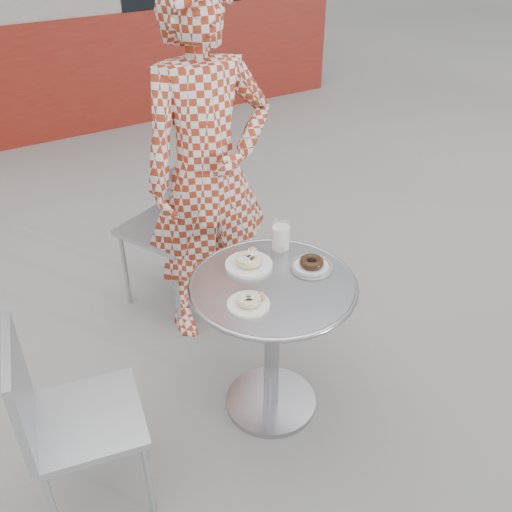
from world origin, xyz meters
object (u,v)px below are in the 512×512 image
chair_left (91,450)px  seated_person (208,173)px  chair_far (174,257)px  plate_checker (311,265)px  plate_near (249,302)px  milk_cup (281,236)px  plate_far (249,261)px  bistro_table (272,316)px

chair_left → seated_person: size_ratio=0.47×
chair_far → chair_left: size_ratio=1.13×
plate_checker → plate_near: bearing=-167.1°
chair_far → plate_near: size_ratio=5.68×
milk_cup → seated_person: bearing=100.3°
chair_far → plate_far: (0.00, -0.77, 0.41)m
plate_near → seated_person: bearing=73.0°
chair_left → plate_far: 0.91m
seated_person → plate_far: (-0.09, -0.51, -0.16)m
seated_person → plate_near: size_ratio=10.78×
milk_cup → bistro_table: bearing=-130.2°
chair_left → plate_checker: size_ratio=4.67×
chair_left → plate_near: (0.64, -0.04, 0.44)m
chair_far → plate_near: bearing=58.0°
seated_person → milk_cup: (0.09, -0.47, -0.12)m
plate_far → plate_checker: bearing=-35.2°
plate_far → chair_left: bearing=-167.0°
seated_person → plate_checker: 0.68m
plate_checker → chair_far: bearing=102.7°
bistro_table → milk_cup: milk_cup is taller
chair_left → milk_cup: (0.95, 0.22, 0.48)m
plate_near → milk_cup: bearing=39.9°
bistro_table → chair_left: chair_left is taller
chair_left → milk_cup: 1.09m
plate_near → milk_cup: milk_cup is taller
plate_far → plate_checker: 0.25m
bistro_table → plate_checker: (0.19, 0.01, 0.18)m
chair_far → plate_far: bearing=65.7°
chair_far → seated_person: seated_person is taller
bistro_table → plate_far: size_ratio=3.50×
chair_far → milk_cup: size_ratio=7.06×
plate_near → plate_far: bearing=59.0°
chair_far → plate_checker: (0.21, -0.92, 0.40)m
chair_left → plate_checker: 1.07m
bistro_table → seated_person: (0.07, 0.66, 0.34)m
plate_far → plate_near: size_ratio=1.22×
plate_near → milk_cup: size_ratio=1.24×
bistro_table → plate_far: 0.24m
chair_left → plate_near: chair_left is taller
seated_person → milk_cup: size_ratio=13.41×
chair_left → plate_far: chair_left is taller
plate_far → plate_checker: size_ratio=1.13×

